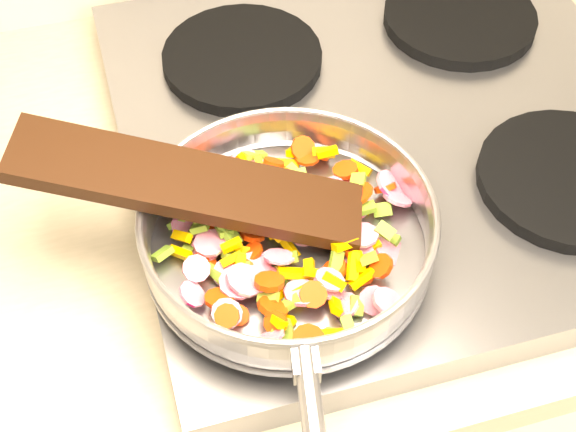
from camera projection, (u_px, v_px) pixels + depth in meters
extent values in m
cube|color=#939399|center=(392.00, 132.00, 0.91)|extent=(0.60, 0.60, 0.04)
cylinder|color=black|center=(311.00, 237.00, 0.78)|extent=(0.19, 0.19, 0.02)
cylinder|color=black|center=(569.00, 178.00, 0.83)|extent=(0.19, 0.19, 0.02)
cylinder|color=black|center=(242.00, 58.00, 0.95)|extent=(0.19, 0.19, 0.02)
cylinder|color=black|center=(460.00, 18.00, 1.00)|extent=(0.19, 0.19, 0.02)
cylinder|color=#9E9EA5|center=(288.00, 247.00, 0.76)|extent=(0.27, 0.27, 0.01)
torus|color=#9E9EA5|center=(288.00, 229.00, 0.74)|extent=(0.31, 0.31, 0.05)
torus|color=#9E9EA5|center=(288.00, 213.00, 0.72)|extent=(0.27, 0.27, 0.01)
cube|color=#9E9EA5|center=(305.00, 362.00, 0.64)|extent=(0.03, 0.03, 0.02)
cylinder|color=#CF1450|center=(330.00, 279.00, 0.71)|extent=(0.04, 0.04, 0.01)
cube|color=#EBA600|center=(328.00, 335.00, 0.68)|extent=(0.03, 0.01, 0.01)
cube|color=olive|center=(358.00, 181.00, 0.78)|extent=(0.02, 0.02, 0.01)
cube|color=#EBA600|center=(336.00, 306.00, 0.70)|extent=(0.01, 0.02, 0.02)
cylinder|color=red|center=(248.00, 201.00, 0.79)|extent=(0.03, 0.02, 0.02)
cube|color=olive|center=(288.00, 192.00, 0.79)|extent=(0.02, 0.01, 0.01)
cylinder|color=red|center=(212.00, 217.00, 0.78)|extent=(0.03, 0.03, 0.02)
cylinder|color=red|center=(303.00, 148.00, 0.81)|extent=(0.03, 0.03, 0.02)
cylinder|color=red|center=(274.00, 163.00, 0.79)|extent=(0.02, 0.03, 0.02)
cube|color=olive|center=(289.00, 258.00, 0.73)|extent=(0.02, 0.02, 0.02)
cube|color=#EBA600|center=(247.00, 164.00, 0.80)|extent=(0.02, 0.02, 0.02)
cube|color=#EBA600|center=(327.00, 152.00, 0.80)|extent=(0.02, 0.01, 0.01)
cube|color=olive|center=(190.00, 246.00, 0.75)|extent=(0.02, 0.03, 0.02)
cube|color=#EBA600|center=(238.00, 199.00, 0.78)|extent=(0.02, 0.02, 0.02)
cube|color=olive|center=(246.00, 170.00, 0.80)|extent=(0.02, 0.02, 0.02)
cylinder|color=#CF1450|center=(398.00, 198.00, 0.78)|extent=(0.04, 0.04, 0.02)
cube|color=olive|center=(270.00, 280.00, 0.73)|extent=(0.02, 0.03, 0.01)
cube|color=#EBA600|center=(308.00, 183.00, 0.79)|extent=(0.01, 0.02, 0.01)
cube|color=olive|center=(216.00, 273.00, 0.73)|extent=(0.02, 0.03, 0.01)
cylinder|color=red|center=(360.00, 194.00, 0.77)|extent=(0.03, 0.03, 0.03)
cylinder|color=#CF1450|center=(301.00, 293.00, 0.71)|extent=(0.03, 0.03, 0.01)
cylinder|color=#CF1450|center=(205.00, 249.00, 0.74)|extent=(0.04, 0.04, 0.03)
cylinder|color=red|center=(225.00, 202.00, 0.77)|extent=(0.03, 0.03, 0.02)
cylinder|color=red|center=(252.00, 234.00, 0.75)|extent=(0.03, 0.04, 0.02)
cube|color=#EBA600|center=(294.00, 151.00, 0.82)|extent=(0.02, 0.02, 0.02)
cube|color=olive|center=(279.00, 342.00, 0.69)|extent=(0.01, 0.02, 0.01)
cylinder|color=red|center=(305.00, 200.00, 0.78)|extent=(0.03, 0.03, 0.02)
cube|color=#EBA600|center=(324.00, 153.00, 0.81)|extent=(0.03, 0.02, 0.01)
cylinder|color=#CF1450|center=(209.00, 183.00, 0.79)|extent=(0.04, 0.03, 0.03)
cylinder|color=#CF1450|center=(388.00, 302.00, 0.70)|extent=(0.03, 0.03, 0.02)
cylinder|color=#CF1450|center=(196.00, 269.00, 0.71)|extent=(0.03, 0.03, 0.02)
cube|color=#EBA600|center=(358.00, 262.00, 0.73)|extent=(0.01, 0.02, 0.02)
cube|color=#EBA600|center=(261.00, 168.00, 0.80)|extent=(0.01, 0.03, 0.02)
cube|color=olive|center=(268.00, 297.00, 0.70)|extent=(0.02, 0.02, 0.01)
cylinder|color=#CF1450|center=(238.00, 282.00, 0.71)|extent=(0.05, 0.05, 0.01)
cylinder|color=#CF1450|center=(389.00, 251.00, 0.75)|extent=(0.04, 0.04, 0.03)
cube|color=olive|center=(372.00, 240.00, 0.76)|extent=(0.03, 0.02, 0.01)
cylinder|color=#CF1450|center=(300.00, 193.00, 0.79)|extent=(0.04, 0.04, 0.01)
cylinder|color=#CF1450|center=(188.00, 225.00, 0.76)|extent=(0.04, 0.04, 0.01)
cylinder|color=#CF1450|center=(344.00, 195.00, 0.79)|extent=(0.03, 0.03, 0.02)
cylinder|color=red|center=(273.00, 308.00, 0.69)|extent=(0.03, 0.03, 0.03)
cylinder|color=red|center=(336.00, 209.00, 0.76)|extent=(0.03, 0.03, 0.01)
cube|color=olive|center=(389.00, 238.00, 0.76)|extent=(0.02, 0.02, 0.01)
cylinder|color=red|center=(363.00, 273.00, 0.73)|extent=(0.03, 0.03, 0.02)
cube|color=olive|center=(237.00, 179.00, 0.78)|extent=(0.02, 0.03, 0.02)
cube|color=#EBA600|center=(180.00, 253.00, 0.74)|extent=(0.02, 0.03, 0.01)
cube|color=#EBA600|center=(301.00, 291.00, 0.71)|extent=(0.02, 0.02, 0.01)
cube|color=olive|center=(178.00, 223.00, 0.77)|extent=(0.02, 0.01, 0.02)
cylinder|color=red|center=(252.00, 252.00, 0.74)|extent=(0.03, 0.03, 0.02)
cube|color=olive|center=(305.00, 192.00, 0.78)|extent=(0.02, 0.03, 0.02)
cylinder|color=#CF1450|center=(210.00, 243.00, 0.74)|extent=(0.04, 0.04, 0.00)
cube|color=olive|center=(230.00, 234.00, 0.74)|extent=(0.02, 0.03, 0.02)
cylinder|color=#CF1450|center=(242.00, 205.00, 0.78)|extent=(0.04, 0.05, 0.03)
cylinder|color=#CF1450|center=(345.00, 188.00, 0.79)|extent=(0.03, 0.03, 0.01)
cylinder|color=red|center=(276.00, 323.00, 0.68)|extent=(0.02, 0.03, 0.02)
cube|color=olive|center=(336.00, 263.00, 0.73)|extent=(0.02, 0.02, 0.02)
cube|color=olive|center=(255.00, 269.00, 0.73)|extent=(0.02, 0.02, 0.02)
cylinder|color=#CF1450|center=(192.00, 294.00, 0.71)|extent=(0.03, 0.03, 0.02)
cylinder|color=red|center=(313.00, 294.00, 0.70)|extent=(0.03, 0.03, 0.02)
cube|color=olive|center=(356.00, 306.00, 0.71)|extent=(0.02, 0.02, 0.01)
cube|color=#EBA600|center=(226.00, 232.00, 0.76)|extent=(0.02, 0.03, 0.02)
cube|color=#EBA600|center=(360.00, 168.00, 0.81)|extent=(0.02, 0.03, 0.01)
cube|color=olive|center=(265.00, 288.00, 0.71)|extent=(0.02, 0.02, 0.01)
cylinder|color=red|center=(225.00, 205.00, 0.76)|extent=(0.03, 0.03, 0.02)
cube|color=#EBA600|center=(273.00, 298.00, 0.71)|extent=(0.02, 0.02, 0.02)
cylinder|color=red|center=(307.00, 157.00, 0.81)|extent=(0.03, 0.04, 0.01)
cube|color=olive|center=(200.00, 216.00, 0.75)|extent=(0.02, 0.02, 0.02)
cylinder|color=#CF1450|center=(329.00, 288.00, 0.72)|extent=(0.04, 0.04, 0.02)
cube|color=#EBA600|center=(228.00, 190.00, 0.79)|extent=(0.02, 0.02, 0.02)
cylinder|color=red|center=(299.00, 208.00, 0.77)|extent=(0.03, 0.03, 0.01)
cube|color=#EBA600|center=(277.00, 169.00, 0.81)|extent=(0.02, 0.03, 0.01)
cube|color=#EBA600|center=(334.00, 282.00, 0.71)|extent=(0.02, 0.02, 0.02)
cube|color=#EBA600|center=(298.00, 181.00, 0.80)|extent=(0.02, 0.01, 0.02)
cube|color=olive|center=(291.00, 206.00, 0.77)|extent=(0.02, 0.02, 0.01)
cylinder|color=#CF1450|center=(245.00, 162.00, 0.80)|extent=(0.04, 0.04, 0.01)
cube|color=#EBA600|center=(310.00, 271.00, 0.73)|extent=(0.02, 0.02, 0.01)
cylinder|color=red|center=(250.00, 207.00, 0.77)|extent=(0.03, 0.02, 0.02)
cube|color=#EBA600|center=(314.00, 274.00, 0.72)|extent=(0.03, 0.01, 0.02)
cylinder|color=#CF1450|center=(252.00, 217.00, 0.77)|extent=(0.04, 0.03, 0.03)
cylinder|color=red|center=(218.00, 211.00, 0.77)|extent=(0.02, 0.02, 0.02)
cylinder|color=red|center=(273.00, 291.00, 0.72)|extent=(0.03, 0.03, 0.02)
cylinder|color=#CF1450|center=(362.00, 235.00, 0.74)|extent=(0.04, 0.04, 0.01)
cylinder|color=red|center=(221.00, 168.00, 0.79)|extent=(0.03, 0.03, 0.03)
cylinder|color=red|center=(219.00, 298.00, 0.70)|extent=(0.04, 0.04, 0.02)
cube|color=olive|center=(383.00, 210.00, 0.77)|extent=(0.02, 0.02, 0.02)
cylinder|color=red|center=(381.00, 266.00, 0.72)|extent=(0.03, 0.03, 0.03)
cube|color=#EBA600|center=(333.00, 205.00, 0.76)|extent=(0.02, 0.02, 0.02)
cylinder|color=#CF1450|center=(263.00, 278.00, 0.72)|extent=(0.05, 0.05, 0.01)
cylinder|color=red|center=(334.00, 270.00, 0.73)|extent=(0.03, 0.03, 0.02)
cube|color=#EBA600|center=(219.00, 188.00, 0.79)|extent=(0.02, 0.02, 0.01)
cylinder|color=#CF1450|center=(256.00, 266.00, 0.73)|extent=(0.03, 0.03, 0.01)
cube|color=olive|center=(295.00, 172.00, 0.80)|extent=(0.02, 0.02, 0.01)
cube|color=olive|center=(217.00, 199.00, 0.77)|extent=(0.02, 0.02, 0.01)
cylinder|color=red|center=(269.00, 281.00, 0.70)|extent=(0.04, 0.04, 0.02)
cube|color=#EBA600|center=(239.00, 266.00, 0.73)|extent=(0.02, 0.03, 0.01)
cylinder|color=red|center=(320.00, 154.00, 0.82)|extent=(0.02, 0.03, 0.02)
cylinder|color=#CF1450|center=(228.00, 273.00, 0.73)|extent=(0.04, 0.04, 0.02)
cube|color=#EBA600|center=(291.00, 273.00, 0.72)|extent=(0.03, 0.01, 0.02)
cube|color=olive|center=(281.00, 202.00, 0.78)|extent=(0.02, 0.02, 0.01)
cube|color=#EBA600|center=(347.00, 231.00, 0.76)|extent=(0.01, 0.02, 0.01)
cylinder|color=red|center=(285.00, 181.00, 0.80)|extent=(0.03, 0.04, 0.03)
cube|color=#EBA600|center=(271.00, 205.00, 0.77)|extent=(0.02, 0.03, 0.01)
cube|color=olive|center=(369.00, 258.00, 0.73)|extent=(0.02, 0.01, 0.02)
cube|color=olive|center=(188.00, 228.00, 0.76)|extent=(0.02, 0.02, 0.01)
cube|color=#EBA600|center=(339.00, 211.00, 0.76)|extent=(0.02, 0.01, 0.01)
cube|color=olive|center=(286.00, 331.00, 0.68)|extent=(0.01, 0.02, 0.02)
cylinder|color=#CF1450|center=(245.00, 280.00, 0.71)|extent=(0.04, 0.04, 0.02)
cube|color=#EBA600|center=(345.00, 244.00, 0.73)|extent=(0.03, 0.02, 0.02)
cylinder|color=red|center=(211.00, 198.00, 0.79)|extent=(0.03, 0.03, 0.01)
cube|color=#EBA600|center=(231.00, 259.00, 0.73)|extent=(0.02, 0.01, 0.01)
cylinder|color=red|center=(309.00, 339.00, 0.68)|extent=(0.04, 0.04, 0.01)
cube|color=olive|center=(367.00, 208.00, 0.76)|extent=(0.02, 0.01, 0.01)
cube|color=#EBA600|center=(362.00, 207.00, 0.78)|extent=(0.02, 0.02, 0.01)
cube|color=#EBA600|center=(278.00, 180.00, 0.80)|extent=(0.02, 0.03, 0.02)
cylinder|color=#CF1450|center=(303.00, 234.00, 0.76)|extent=(0.03, 0.03, 0.02)
cube|color=olive|center=(366.00, 261.00, 0.74)|extent=(0.02, 0.02, 0.01)
cylinder|color=#CF1450|center=(270.00, 337.00, 0.67)|extent=(0.03, 0.02, 0.02)
cube|color=olive|center=(326.00, 337.00, 0.68)|extent=(0.03, 0.02, 0.02)
cylinder|color=#CF1450|center=(356.00, 253.00, 0.74)|extent=(0.04, 0.04, 0.02)
cylinder|color=#CF1450|center=(342.00, 206.00, 0.79)|extent=(0.03, 0.04, 0.02)
cube|color=olive|center=(162.00, 254.00, 0.74)|extent=(0.02, 0.02, 0.01)
cylinder|color=red|center=(239.00, 315.00, 0.70)|extent=(0.03, 0.03, 0.02)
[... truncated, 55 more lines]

